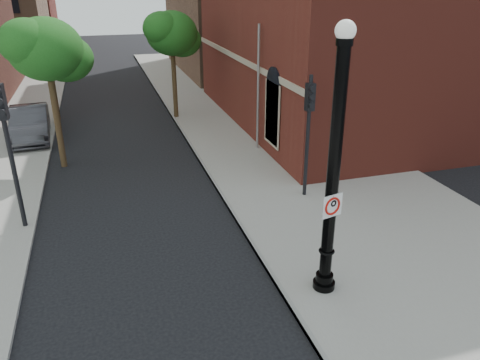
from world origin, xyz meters
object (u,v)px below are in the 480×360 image
object	(u,v)px
parked_car	(30,123)
traffic_signal_left	(5,129)
lamppost	(333,182)
traffic_signal_right	(309,118)
no_parking_sign	(332,206)

from	to	relation	value
parked_car	traffic_signal_left	size ratio (longest dim) A/B	0.99
lamppost	traffic_signal_right	bearing A→B (deg)	70.98
no_parking_sign	traffic_signal_left	size ratio (longest dim) A/B	0.11
no_parking_sign	traffic_signal_left	distance (m)	9.24
no_parking_sign	traffic_signal_left	world-z (taller)	traffic_signal_left
lamppost	no_parking_sign	bearing A→B (deg)	-103.86
traffic_signal_left	traffic_signal_right	world-z (taller)	traffic_signal_left
lamppost	parked_car	world-z (taller)	lamppost
lamppost	no_parking_sign	size ratio (longest dim) A/B	11.67
lamppost	no_parking_sign	distance (m)	0.53
lamppost	traffic_signal_left	distance (m)	9.15
lamppost	traffic_signal_left	size ratio (longest dim) A/B	1.34
no_parking_sign	traffic_signal_right	size ratio (longest dim) A/B	0.13
no_parking_sign	traffic_signal_right	distance (m)	5.52
parked_car	traffic_signal_right	xyz separation A→B (m)	(9.75, -9.71, 2.11)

